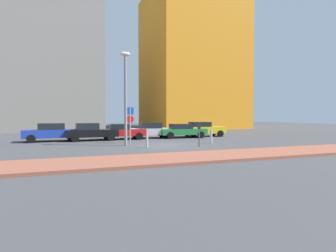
{
  "coord_description": "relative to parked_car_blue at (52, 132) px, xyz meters",
  "views": [
    {
      "loc": [
        -6.66,
        -17.82,
        2.07
      ],
      "look_at": [
        1.12,
        3.15,
        1.25
      ],
      "focal_mm": 28.84,
      "sensor_mm": 36.0,
      "label": 1
    }
  ],
  "objects": [
    {
      "name": "traffic_bollard_near",
      "position": [
        11.28,
        -6.28,
        -0.22
      ],
      "size": [
        0.17,
        0.17,
        1.09
      ],
      "primitive_type": "cylinder",
      "color": "#B7B7BC",
      "rests_on": "ground"
    },
    {
      "name": "building_under_construction",
      "position": [
        -1.15,
        19.78,
        10.01
      ],
      "size": [
        14.46,
        12.85,
        21.55
      ],
      "primitive_type": "cube",
      "color": "gray",
      "rests_on": "ground"
    },
    {
      "name": "parked_car_yellow",
      "position": [
        14.12,
        0.45,
        -0.0
      ],
      "size": [
        4.38,
        2.13,
        1.48
      ],
      "color": "gold",
      "rests_on": "ground"
    },
    {
      "name": "parked_car_green",
      "position": [
        11.5,
        -0.32,
        -0.07
      ],
      "size": [
        4.52,
        2.29,
        1.34
      ],
      "color": "#237238",
      "rests_on": "ground"
    },
    {
      "name": "street_lamp",
      "position": [
        5.04,
        -5.34,
        3.1
      ],
      "size": [
        0.7,
        0.36,
        6.51
      ],
      "color": "gray",
      "rests_on": "ground"
    },
    {
      "name": "parked_car_red",
      "position": [
        5.77,
        0.0,
        -0.05
      ],
      "size": [
        4.15,
        2.28,
        1.38
      ],
      "color": "red",
      "rests_on": "ground"
    },
    {
      "name": "sidewalk_brick",
      "position": [
        7.95,
        -12.17,
        -0.7
      ],
      "size": [
        40.0,
        3.12,
        0.14
      ],
      "primitive_type": "cube",
      "color": "#93513D",
      "rests_on": "ground"
    },
    {
      "name": "parked_car_black",
      "position": [
        3.08,
        -0.33,
        -0.01
      ],
      "size": [
        4.29,
        2.15,
        1.48
      ],
      "color": "black",
      "rests_on": "ground"
    },
    {
      "name": "building_colorful_midrise",
      "position": [
        21.72,
        19.76,
        11.04
      ],
      "size": [
        14.84,
        15.89,
        23.62
      ],
      "primitive_type": "cube",
      "color": "orange",
      "rests_on": "ground"
    },
    {
      "name": "ground_plane",
      "position": [
        7.95,
        -6.13,
        -0.77
      ],
      "size": [
        120.0,
        120.0,
        0.0
      ],
      "primitive_type": "plane",
      "color": "#424244"
    },
    {
      "name": "parking_sign_post",
      "position": [
        5.67,
        -3.85,
        0.97
      ],
      "size": [
        0.6,
        0.1,
        2.76
      ],
      "color": "gray",
      "rests_on": "ground"
    },
    {
      "name": "parking_meter",
      "position": [
        9.58,
        -7.66,
        0.2
      ],
      "size": [
        0.18,
        0.14,
        1.5
      ],
      "color": "#4C4C51",
      "rests_on": "ground"
    },
    {
      "name": "traffic_bollard_mid",
      "position": [
        6.11,
        -7.03,
        -0.34
      ],
      "size": [
        0.14,
        0.14,
        0.86
      ],
      "primitive_type": "cylinder",
      "color": "#B7B7BC",
      "rests_on": "ground"
    },
    {
      "name": "parked_car_silver",
      "position": [
        8.53,
        0.32,
        -0.0
      ],
      "size": [
        4.0,
        2.12,
        1.48
      ],
      "color": "#B7BABF",
      "rests_on": "ground"
    },
    {
      "name": "parked_car_blue",
      "position": [
        0.0,
        0.0,
        0.0
      ],
      "size": [
        4.44,
        2.13,
        1.49
      ],
      "color": "#1E389E",
      "rests_on": "ground"
    }
  ]
}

